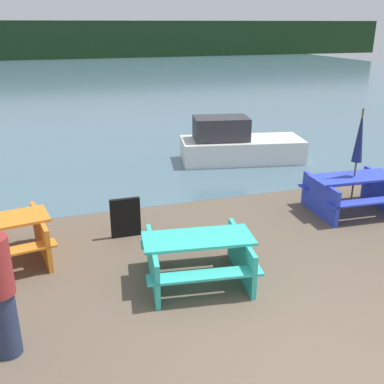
{
  "coord_description": "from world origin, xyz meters",
  "views": [
    {
      "loc": [
        -2.48,
        -3.22,
        3.73
      ],
      "look_at": [
        -0.17,
        4.05,
        0.85
      ],
      "focal_mm": 42.0,
      "sensor_mm": 36.0,
      "label": 1
    }
  ],
  "objects": [
    {
      "name": "water",
      "position": [
        0.0,
        30.6,
        -0.0
      ],
      "size": [
        60.0,
        50.0,
        0.0
      ],
      "color": "slate",
      "rests_on": "ground_plane"
    },
    {
      "name": "far_treeline",
      "position": [
        0.0,
        50.6,
        2.0
      ],
      "size": [
        80.0,
        1.6,
        4.0
      ],
      "color": "#193319",
      "rests_on": "water"
    },
    {
      "name": "picnic_table_teal",
      "position": [
        -0.57,
        2.5,
        0.44
      ],
      "size": [
        1.82,
        1.58,
        0.73
      ],
      "rotation": [
        0.0,
        0.0,
        -0.13
      ],
      "color": "#33B7A8",
      "rests_on": "ground_plane"
    },
    {
      "name": "picnic_table_orange",
      "position": [
        -3.46,
        3.95,
        0.47
      ],
      "size": [
        1.75,
        1.62,
        0.78
      ],
      "rotation": [
        0.0,
        0.0,
        0.17
      ],
      "color": "orange",
      "rests_on": "ground_plane"
    },
    {
      "name": "picnic_table_blue",
      "position": [
        3.36,
        4.11,
        0.47
      ],
      "size": [
        1.85,
        1.47,
        0.78
      ],
      "rotation": [
        0.0,
        0.0,
        -0.05
      ],
      "color": "blue",
      "rests_on": "ground_plane"
    },
    {
      "name": "umbrella_navy",
      "position": [
        3.36,
        4.11,
        1.6
      ],
      "size": [
        0.21,
        0.21,
        2.17
      ],
      "color": "brown",
      "rests_on": "ground_plane"
    },
    {
      "name": "boat",
      "position": [
        2.51,
        8.24,
        0.47
      ],
      "size": [
        3.62,
        1.95,
        1.29
      ],
      "rotation": [
        0.0,
        0.0,
        -0.18
      ],
      "color": "silver",
      "rests_on": "water"
    },
    {
      "name": "signboard",
      "position": [
        -1.36,
        4.35,
        0.38
      ],
      "size": [
        0.55,
        0.08,
        0.75
      ],
      "color": "black",
      "rests_on": "ground_plane"
    }
  ]
}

